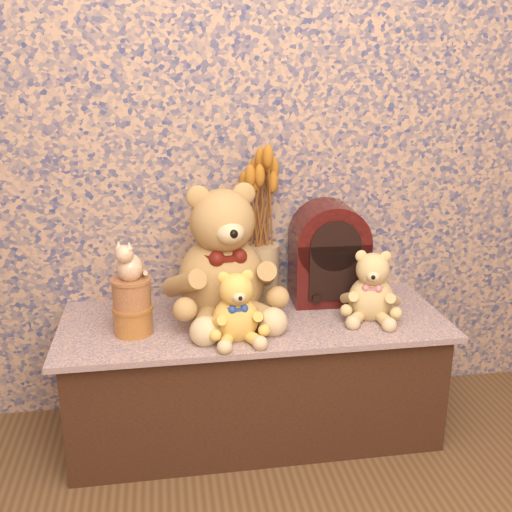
% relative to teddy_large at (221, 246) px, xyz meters
% --- Properties ---
extents(display_shelf, '(1.31, 0.52, 0.44)m').
position_rel_teddy_large_xyz_m(display_shelf, '(0.10, -0.05, -0.47)').
color(display_shelf, navy).
rests_on(display_shelf, ground).
extents(teddy_large, '(0.47, 0.53, 0.50)m').
position_rel_teddy_large_xyz_m(teddy_large, '(0.00, 0.00, 0.00)').
color(teddy_large, '#9E753D').
rests_on(teddy_large, display_shelf).
extents(teddy_medium, '(0.21, 0.24, 0.24)m').
position_rel_teddy_large_xyz_m(teddy_medium, '(0.02, -0.19, -0.13)').
color(teddy_medium, gold).
rests_on(teddy_medium, display_shelf).
extents(teddy_small, '(0.27, 0.29, 0.26)m').
position_rel_teddy_large_xyz_m(teddy_small, '(0.50, -0.10, -0.12)').
color(teddy_small, tan).
rests_on(teddy_small, display_shelf).
extents(cathedral_radio, '(0.27, 0.20, 0.37)m').
position_rel_teddy_large_xyz_m(cathedral_radio, '(0.40, 0.08, -0.06)').
color(cathedral_radio, '#3D0B0B').
rests_on(cathedral_radio, display_shelf).
extents(ceramic_vase, '(0.13, 0.13, 0.21)m').
position_rel_teddy_large_xyz_m(ceramic_vase, '(0.16, 0.11, -0.14)').
color(ceramic_vase, tan).
rests_on(ceramic_vase, display_shelf).
extents(dried_stalks, '(0.27, 0.27, 0.39)m').
position_rel_teddy_large_xyz_m(dried_stalks, '(0.16, 0.11, 0.16)').
color(dried_stalks, '#B6681D').
rests_on(dried_stalks, ceramic_vase).
extents(biscuit_tin_lower, '(0.13, 0.13, 0.09)m').
position_rel_teddy_large_xyz_m(biscuit_tin_lower, '(-0.30, -0.11, -0.20)').
color(biscuit_tin_lower, gold).
rests_on(biscuit_tin_lower, display_shelf).
extents(biscuit_tin_upper, '(0.15, 0.15, 0.09)m').
position_rel_teddy_large_xyz_m(biscuit_tin_upper, '(-0.30, -0.11, -0.11)').
color(biscuit_tin_upper, tan).
rests_on(biscuit_tin_upper, biscuit_tin_lower).
extents(cat_figurine, '(0.13, 0.14, 0.14)m').
position_rel_teddy_large_xyz_m(cat_figurine, '(-0.30, -0.11, 0.00)').
color(cat_figurine, silver).
rests_on(cat_figurine, biscuit_tin_upper).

